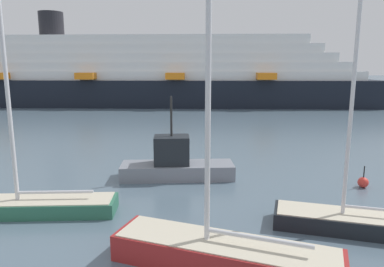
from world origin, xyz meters
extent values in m
cube|color=black|center=(7.63, 7.30, 0.33)|extent=(6.55, 2.76, 0.67)
cube|color=beige|center=(7.63, 7.30, 0.69)|extent=(6.28, 2.58, 0.04)
cylinder|color=silver|center=(7.13, 7.39, 5.98)|extent=(0.15, 0.15, 10.63)
cylinder|color=silver|center=(8.54, 7.15, 1.02)|extent=(2.84, 0.59, 0.12)
cube|color=#2D6B51|center=(-6.21, 7.52, 0.32)|extent=(7.61, 2.81, 0.65)
cube|color=beige|center=(-6.21, 7.52, 0.67)|extent=(7.29, 2.63, 0.04)
cylinder|color=silver|center=(-6.80, 7.43, 7.31)|extent=(0.18, 0.18, 13.33)
cylinder|color=silver|center=(-5.14, 7.69, 1.00)|extent=(3.33, 0.65, 0.14)
cube|color=maroon|center=(2.44, 4.06, 0.45)|extent=(7.65, 3.59, 0.90)
cube|color=beige|center=(2.44, 4.06, 0.92)|extent=(7.32, 3.38, 0.04)
cylinder|color=silver|center=(1.87, 4.21, 6.28)|extent=(0.18, 0.18, 10.77)
cylinder|color=silver|center=(3.49, 3.80, 1.25)|extent=(3.27, 0.95, 0.14)
cube|color=gray|center=(-0.50, 13.41, 0.44)|extent=(6.86, 3.08, 0.87)
cube|color=#1E2328|center=(-0.83, 13.36, 1.70)|extent=(2.26, 1.86, 1.66)
cylinder|color=#262626|center=(-0.83, 13.36, 3.69)|extent=(0.13, 0.13, 2.32)
sphere|color=red|center=(9.86, 12.82, 0.28)|extent=(0.57, 0.57, 0.57)
cylinder|color=black|center=(9.86, 12.82, 0.89)|extent=(0.06, 0.06, 0.64)
cube|color=black|center=(-13.46, 53.46, 2.21)|extent=(80.78, 16.90, 4.41)
cube|color=white|center=(-13.46, 53.46, 5.13)|extent=(74.28, 15.10, 1.44)
cube|color=white|center=(-13.46, 53.46, 6.58)|extent=(69.83, 14.20, 1.44)
cube|color=white|center=(-13.46, 53.46, 8.02)|extent=(65.37, 13.29, 1.44)
cube|color=white|center=(-13.46, 53.46, 9.46)|extent=(60.91, 12.38, 1.44)
cube|color=white|center=(-13.46, 53.46, 10.90)|extent=(56.46, 11.48, 1.44)
cube|color=orange|center=(-20.04, 47.14, 5.13)|extent=(3.04, 2.44, 1.01)
cube|color=orange|center=(-6.05, 48.14, 5.13)|extent=(3.04, 2.44, 1.01)
cube|color=orange|center=(7.95, 49.14, 5.13)|extent=(3.04, 2.44, 1.01)
cylinder|color=black|center=(-27.86, 52.44, 13.63)|extent=(4.04, 4.04, 4.01)
camera|label=1|loc=(2.55, -6.51, 6.47)|focal=32.94mm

